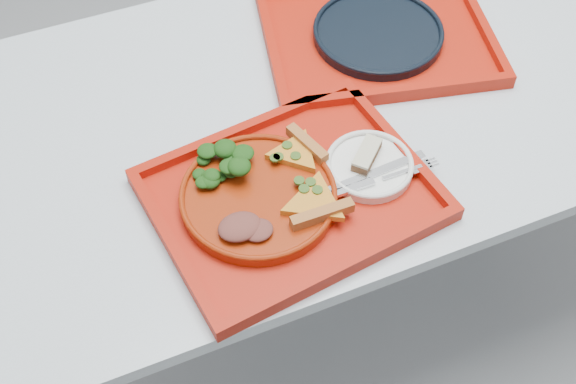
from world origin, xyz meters
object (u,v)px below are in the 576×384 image
at_px(navy_plate, 378,34).
at_px(dessert_bar, 367,155).
at_px(tray_main, 291,198).
at_px(dinner_plate, 258,198).
at_px(tray_far, 377,39).

height_order(navy_plate, dessert_bar, dessert_bar).
height_order(tray_main, dinner_plate, dinner_plate).
bearing_deg(dinner_plate, dessert_bar, 1.22).
xyz_separation_m(tray_far, dessert_bar, (-0.17, -0.29, 0.03)).
relative_size(tray_far, dinner_plate, 1.73).
distance_m(tray_far, dessert_bar, 0.34).
bearing_deg(dinner_plate, navy_plate, 38.30).
distance_m(tray_far, navy_plate, 0.01).
relative_size(tray_main, dessert_bar, 6.06).
bearing_deg(tray_main, navy_plate, 36.75).
bearing_deg(tray_far, dinner_plate, -128.75).
height_order(dinner_plate, navy_plate, dinner_plate).
xyz_separation_m(tray_far, navy_plate, (0.00, 0.00, 0.01)).
relative_size(tray_far, dessert_bar, 6.06).
bearing_deg(tray_far, tray_main, -123.26).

